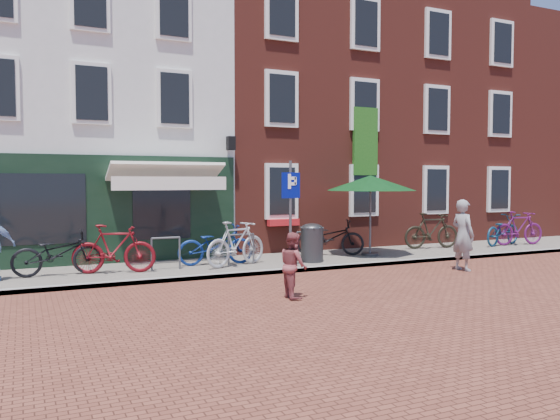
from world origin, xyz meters
name	(u,v)px	position (x,y,z in m)	size (l,w,h in m)	color
ground	(313,271)	(0.00, 0.00, 0.00)	(80.00, 80.00, 0.00)	brown
sidewalk	(319,259)	(1.00, 1.50, 0.05)	(24.00, 3.00, 0.10)	slate
building_stucco	(78,114)	(-5.00, 7.00, 4.50)	(8.00, 8.00, 9.00)	silver
building_brick_mid	(272,110)	(2.00, 7.00, 5.00)	(6.00, 8.00, 10.00)	maroon
building_brick_right	(400,118)	(8.00, 7.00, 5.00)	(6.00, 8.00, 10.00)	maroon
filler_right	(511,135)	(14.50, 7.00, 4.50)	(7.00, 8.00, 9.00)	maroon
litter_bin	(312,241)	(0.45, 0.90, 0.68)	(0.61, 0.61, 1.12)	#343436
parking_sign	(291,200)	(-0.52, 0.24, 1.83)	(0.50, 0.08, 2.73)	#4C4C4F
parasol	(371,180)	(2.63, 1.30, 2.34)	(2.68, 2.68, 2.48)	#4C4C4F
woman	(463,235)	(3.57, -1.51, 0.92)	(0.67, 0.44, 1.84)	gray
boy	(293,265)	(-1.88, -2.67, 0.65)	(0.63, 0.49, 1.30)	#914244
bicycle_0	(58,253)	(-5.98, 1.45, 0.63)	(0.70, 2.01, 1.06)	black
bicycle_1	(114,249)	(-4.74, 1.24, 0.69)	(0.55, 1.95, 1.17)	#5F0B11
bicycle_2	(216,245)	(-2.10, 1.50, 0.63)	(0.70, 2.01, 1.06)	navy
bicycle_3	(236,244)	(-1.70, 1.05, 0.69)	(0.55, 1.95, 1.17)	#ABABAD
bicycle_4	(330,238)	(1.58, 1.83, 0.63)	(0.70, 2.01, 1.06)	black
bicycle_5	(431,231)	(5.41, 1.86, 0.69)	(0.55, 1.95, 1.17)	black
bicycle_6	(503,230)	(8.24, 1.55, 0.63)	(0.70, 2.01, 1.06)	#0E304A
bicycle_7	(519,228)	(8.79, 1.35, 0.69)	(0.55, 1.95, 1.17)	#56124E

